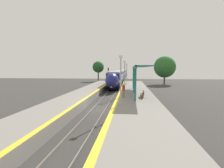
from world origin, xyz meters
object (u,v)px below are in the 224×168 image
(platform_bench, at_px, (143,94))
(lamppost_far, at_px, (126,72))
(train, at_px, (122,74))
(lamppost_mid, at_px, (124,74))
(person_waiting, at_px, (124,90))
(railway_signal, at_px, (108,75))
(lamppost_near, at_px, (121,77))
(lamppost_farthest, at_px, (127,71))

(platform_bench, relative_size, lamppost_far, 0.36)
(train, bearing_deg, lamppost_mid, -86.87)
(train, xyz_separation_m, person_waiting, (2.63, -52.46, -0.35))
(railway_signal, distance_m, lamppost_near, 26.81)
(person_waiting, bearing_deg, lamppost_farthest, 90.20)
(train, xyz_separation_m, lamppost_far, (2.53, -35.16, 1.54))
(lamppost_near, distance_m, lamppost_far, 22.23)
(platform_bench, bearing_deg, lamppost_mid, 111.69)
(platform_bench, bearing_deg, lamppost_near, -116.37)
(lamppost_near, xyz_separation_m, lamppost_far, (0.00, 22.23, 0.00))
(person_waiting, distance_m, lamppost_mid, 6.47)
(lamppost_mid, height_order, lamppost_far, same)
(platform_bench, height_order, lamppost_mid, lamppost_mid)
(platform_bench, xyz_separation_m, lamppost_near, (-2.45, -4.95, 2.32))
(train, xyz_separation_m, lamppost_near, (2.53, -57.39, 1.54))
(lamppost_farthest, bearing_deg, lamppost_far, -90.00)
(lamppost_far, bearing_deg, railway_signal, 137.21)
(train, bearing_deg, railway_signal, -93.66)
(train, bearing_deg, platform_bench, -84.57)
(lamppost_far, bearing_deg, person_waiting, -89.67)
(train, height_order, lamppost_near, lamppost_near)
(lamppost_mid, bearing_deg, train, 93.13)
(train, bearing_deg, lamppost_near, -87.48)
(platform_bench, xyz_separation_m, lamppost_mid, (-2.45, 6.17, 2.32))
(train, distance_m, lamppost_near, 57.47)
(lamppost_near, distance_m, lamppost_mid, 11.12)
(platform_bench, xyz_separation_m, person_waiting, (-2.36, -0.02, 0.43))
(lamppost_near, height_order, lamppost_far, same)
(person_waiting, bearing_deg, lamppost_mid, 90.91)
(train, relative_size, railway_signal, 17.81)
(platform_bench, relative_size, railway_signal, 0.36)
(person_waiting, bearing_deg, railway_signal, 102.11)
(platform_bench, height_order, lamppost_far, lamppost_far)
(lamppost_far, relative_size, lamppost_farthest, 1.00)
(platform_bench, distance_m, railway_signal, 22.61)
(person_waiting, bearing_deg, lamppost_far, 90.33)
(lamppost_mid, bearing_deg, person_waiting, -89.09)
(platform_bench, distance_m, lamppost_mid, 7.03)
(platform_bench, height_order, person_waiting, person_waiting)
(train, relative_size, person_waiting, 49.37)
(railway_signal, xyz_separation_m, lamppost_mid, (4.51, -15.29, 0.88))
(train, xyz_separation_m, lamppost_mid, (2.53, -46.27, 1.54))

